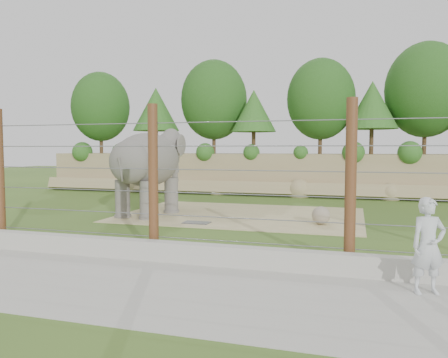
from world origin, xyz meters
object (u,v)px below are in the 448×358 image
(elephant, at_px, (148,172))
(zookeeper, at_px, (428,246))
(stone_ball, at_px, (321,215))
(barrier_fence, at_px, (153,180))

(elephant, distance_m, zookeeper, 12.41)
(stone_ball, xyz_separation_m, barrier_fence, (-3.92, -5.97, 1.64))
(stone_ball, distance_m, zookeeper, 7.74)
(elephant, relative_size, stone_ball, 6.71)
(stone_ball, distance_m, barrier_fence, 7.33)
(elephant, bearing_deg, stone_ball, 3.72)
(barrier_fence, relative_size, zookeeper, 10.74)
(barrier_fence, height_order, zookeeper, barrier_fence)
(zookeeper, bearing_deg, elephant, 120.94)
(elephant, relative_size, barrier_fence, 0.22)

